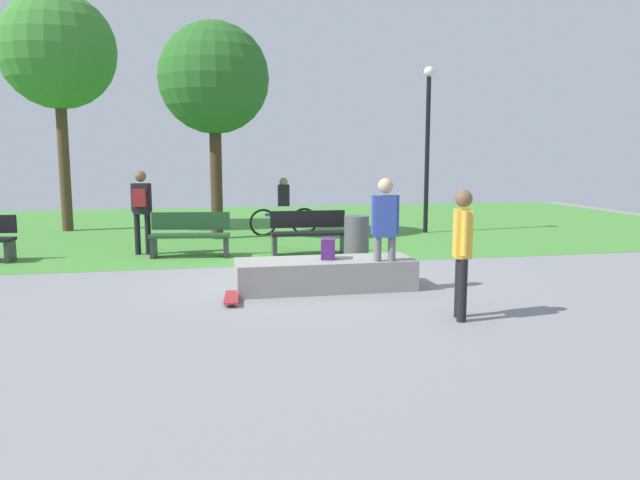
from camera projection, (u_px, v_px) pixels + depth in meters
ground_plane at (288, 276)px, 10.59m from camera, size 28.00×28.00×0.00m
grass_lawn at (250, 226)px, 17.91m from camera, size 26.60×12.91×0.01m
concrete_ledge at (325, 274)px, 9.56m from camera, size 2.78×0.90×0.47m
backpack_on_ledge at (328, 249)px, 9.55m from camera, size 0.27×0.32×0.32m
skater_performing_trick at (462, 245)px, 7.72m from camera, size 0.27×0.42×1.66m
skater_watching at (385, 225)px, 9.30m from camera, size 0.43×0.24×1.74m
skateboard_by_ledge at (232, 297)px, 8.77m from camera, size 0.27×0.81×0.08m
park_bench_far_right at (190, 234)px, 12.53m from camera, size 1.65×0.67×0.91m
park_bench_center_lawn at (309, 232)px, 12.87m from camera, size 1.61×0.51×0.91m
tree_leaning_ash at (58, 52)px, 16.18m from camera, size 3.05×3.05×6.34m
tree_broad_elm at (214, 79)px, 14.78m from camera, size 2.68×2.68×5.26m
lamp_post at (428, 133)px, 16.09m from camera, size 0.28×0.28×4.36m
trash_bin at (356, 236)px, 12.56m from camera, size 0.51×0.51×0.85m
pedestrian_with_backpack at (141, 204)px, 12.71m from camera, size 0.43×0.38×1.76m
cyclist_on_bicycle at (284, 211)px, 15.98m from camera, size 1.82×0.22×1.52m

